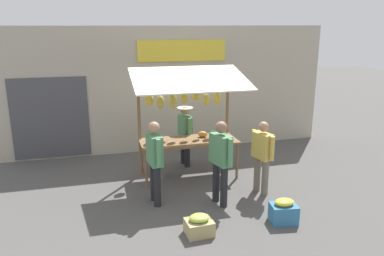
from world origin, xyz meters
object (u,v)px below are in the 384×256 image
at_px(market_stall, 188,111).
at_px(shopper_with_ponytail, 155,157).
at_px(produce_crate_near, 199,225).
at_px(vendor_with_sunhat, 185,131).
at_px(produce_crate_side, 284,211).
at_px(shopper_in_grey_tee, 221,157).
at_px(shopper_with_shopping_bag, 262,153).

distance_m(market_stall, shopper_with_ponytail, 1.67).
xyz_separation_m(shopper_with_ponytail, produce_crate_near, (-0.51, 1.35, -0.80)).
distance_m(vendor_with_sunhat, produce_crate_near, 3.38).
bearing_deg(produce_crate_side, shopper_in_grey_tee, -48.45).
distance_m(shopper_in_grey_tee, shopper_with_shopping_bag, 1.05).
height_order(shopper_with_ponytail, produce_crate_near, shopper_with_ponytail).
relative_size(shopper_with_ponytail, produce_crate_near, 3.52).
relative_size(shopper_with_ponytail, produce_crate_side, 3.26).
distance_m(shopper_with_ponytail, produce_crate_side, 2.59).
distance_m(vendor_with_sunhat, shopper_with_ponytail, 2.19).
bearing_deg(produce_crate_side, shopper_with_shopping_bag, -96.13).
relative_size(market_stall, shopper_in_grey_tee, 1.49).
relative_size(market_stall, produce_crate_near, 5.28).
relative_size(shopper_with_shopping_bag, produce_crate_near, 3.25).
bearing_deg(shopper_with_ponytail, market_stall, -44.44).
height_order(produce_crate_near, produce_crate_side, produce_crate_side).
height_order(shopper_with_ponytail, produce_crate_side, shopper_with_ponytail).
height_order(market_stall, shopper_with_shopping_bag, market_stall).
bearing_deg(produce_crate_near, produce_crate_side, -179.35).
xyz_separation_m(vendor_with_sunhat, shopper_in_grey_tee, (-0.15, 2.25, 0.10)).
height_order(shopper_with_shopping_bag, shopper_with_ponytail, shopper_with_ponytail).
height_order(shopper_in_grey_tee, shopper_with_shopping_bag, shopper_in_grey_tee).
relative_size(market_stall, produce_crate_side, 4.89).
distance_m(shopper_in_grey_tee, produce_crate_side, 1.52).
distance_m(shopper_with_ponytail, produce_crate_near, 1.65).
xyz_separation_m(vendor_with_sunhat, produce_crate_side, (-1.01, 3.23, -0.67)).
xyz_separation_m(vendor_with_sunhat, shopper_with_ponytail, (1.07, 1.91, 0.09)).
bearing_deg(market_stall, vendor_with_sunhat, -97.33).
height_order(market_stall, produce_crate_near, market_stall).
xyz_separation_m(shopper_with_shopping_bag, shopper_with_ponytail, (2.22, -0.07, 0.09)).
distance_m(market_stall, shopper_with_shopping_bag, 1.91).
xyz_separation_m(shopper_in_grey_tee, shopper_with_ponytail, (1.22, -0.35, -0.01)).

